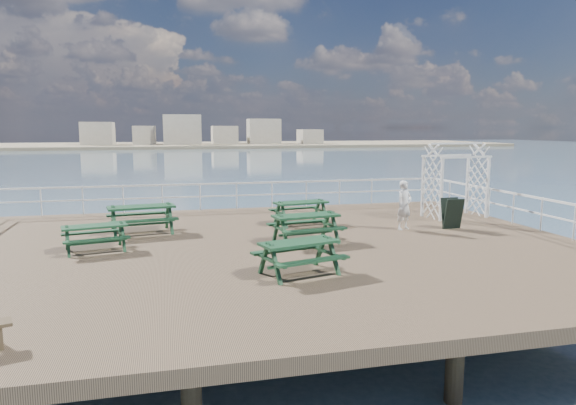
% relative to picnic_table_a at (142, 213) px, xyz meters
% --- Properties ---
extents(ground, '(18.00, 14.00, 0.30)m').
position_rel_picnic_table_a_xyz_m(ground, '(3.57, -2.69, -0.78)').
color(ground, brown).
rests_on(ground, ground).
extents(sea_backdrop, '(300.00, 300.00, 9.20)m').
position_rel_picnic_table_a_xyz_m(sea_backdrop, '(16.11, 131.38, -1.14)').
color(sea_backdrop, '#455F74').
rests_on(sea_backdrop, ground).
extents(railing, '(17.77, 13.76, 1.10)m').
position_rel_picnic_table_a_xyz_m(railing, '(3.50, -0.12, 0.24)').
color(railing, silver).
rests_on(railing, ground).
extents(picnic_table_a, '(2.26, 1.93, 0.99)m').
position_rel_picnic_table_a_xyz_m(picnic_table_a, '(0.00, 0.00, 0.00)').
color(picnic_table_a, '#14381D').
rests_on(picnic_table_a, ground).
extents(picnic_table_b, '(2.06, 1.77, 0.89)m').
position_rel_picnic_table_a_xyz_m(picnic_table_b, '(5.26, 0.29, -0.06)').
color(picnic_table_b, '#14381D').
rests_on(picnic_table_b, ground).
extents(picnic_table_c, '(2.10, 1.79, 0.92)m').
position_rel_picnic_table_a_xyz_m(picnic_table_c, '(4.67, -2.48, -0.04)').
color(picnic_table_c, '#14381D').
rests_on(picnic_table_c, ground).
extents(picnic_table_d, '(1.89, 1.65, 0.80)m').
position_rel_picnic_table_a_xyz_m(picnic_table_d, '(-1.13, -2.18, -0.12)').
color(picnic_table_d, '#14381D').
rests_on(picnic_table_d, ground).
extents(picnic_table_e, '(2.10, 1.86, 0.87)m').
position_rel_picnic_table_a_xyz_m(picnic_table_e, '(3.64, -5.61, -0.07)').
color(picnic_table_e, '#14381D').
rests_on(picnic_table_e, ground).
extents(trellis_arbor, '(2.34, 1.44, 2.75)m').
position_rel_picnic_table_a_xyz_m(trellis_arbor, '(11.17, 0.37, 0.59)').
color(trellis_arbor, silver).
rests_on(trellis_arbor, ground).
extents(sandwich_board, '(0.63, 0.47, 1.02)m').
position_rel_picnic_table_a_xyz_m(sandwich_board, '(9.87, -1.64, -0.13)').
color(sandwich_board, black).
rests_on(sandwich_board, ground).
extents(person, '(0.68, 0.56, 1.60)m').
position_rel_picnic_table_a_xyz_m(person, '(8.27, -1.40, 0.17)').
color(person, white).
rests_on(person, ground).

